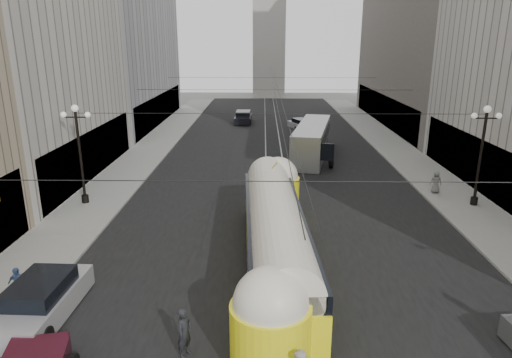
{
  "coord_description": "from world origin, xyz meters",
  "views": [
    {
      "loc": [
        -1.0,
        -9.87,
        10.31
      ],
      "look_at": [
        -1.38,
        13.61,
        3.14
      ],
      "focal_mm": 32.0,
      "sensor_mm": 36.0,
      "label": 1
    }
  ],
  "objects_px": {
    "city_bus": "(312,139)",
    "pedestrian_sidewalk_right": "(436,182)",
    "pedestrian_crossing_a": "(185,333)",
    "pedestrian_sidewalk_left": "(18,285)",
    "sedan_silver": "(42,300)",
    "streetcar": "(275,232)"
  },
  "relations": [
    {
      "from": "city_bus",
      "to": "pedestrian_sidewalk_right",
      "type": "distance_m",
      "value": 13.11
    },
    {
      "from": "sedan_silver",
      "to": "pedestrian_sidewalk_right",
      "type": "bearing_deg",
      "value": 36.19
    },
    {
      "from": "pedestrian_sidewalk_left",
      "to": "pedestrian_crossing_a",
      "type": "bearing_deg",
      "value": -10.26
    },
    {
      "from": "pedestrian_sidewalk_right",
      "to": "pedestrian_sidewalk_left",
      "type": "relative_size",
      "value": 1.03
    },
    {
      "from": "city_bus",
      "to": "sedan_silver",
      "type": "relative_size",
      "value": 2.39
    },
    {
      "from": "pedestrian_crossing_a",
      "to": "pedestrian_sidewalk_left",
      "type": "bearing_deg",
      "value": 90.94
    },
    {
      "from": "sedan_silver",
      "to": "pedestrian_sidewalk_left",
      "type": "bearing_deg",
      "value": 147.99
    },
    {
      "from": "pedestrian_sidewalk_left",
      "to": "city_bus",
      "type": "bearing_deg",
      "value": 72.54
    },
    {
      "from": "pedestrian_sidewalk_right",
      "to": "sedan_silver",
      "type": "bearing_deg",
      "value": 46.31
    },
    {
      "from": "streetcar",
      "to": "pedestrian_sidewalk_left",
      "type": "distance_m",
      "value": 11.0
    },
    {
      "from": "sedan_silver",
      "to": "pedestrian_crossing_a",
      "type": "xyz_separation_m",
      "value": [
        5.89,
        -2.19,
        0.18
      ]
    },
    {
      "from": "pedestrian_sidewalk_right",
      "to": "pedestrian_crossing_a",
      "type": "bearing_deg",
      "value": 59.78
    },
    {
      "from": "city_bus",
      "to": "pedestrian_sidewalk_right",
      "type": "bearing_deg",
      "value": -55.07
    },
    {
      "from": "pedestrian_crossing_a",
      "to": "pedestrian_sidewalk_left",
      "type": "distance_m",
      "value": 7.84
    },
    {
      "from": "streetcar",
      "to": "pedestrian_sidewalk_left",
      "type": "bearing_deg",
      "value": -161.89
    },
    {
      "from": "city_bus",
      "to": "pedestrian_sidewalk_left",
      "type": "xyz_separation_m",
      "value": [
        -14.31,
        -24.87,
        -0.74
      ]
    },
    {
      "from": "city_bus",
      "to": "pedestrian_sidewalk_left",
      "type": "bearing_deg",
      "value": -119.92
    },
    {
      "from": "pedestrian_sidewalk_left",
      "to": "streetcar",
      "type": "bearing_deg",
      "value": 30.57
    },
    {
      "from": "city_bus",
      "to": "pedestrian_crossing_a",
      "type": "height_order",
      "value": "city_bus"
    },
    {
      "from": "streetcar",
      "to": "city_bus",
      "type": "bearing_deg",
      "value": 79.73
    },
    {
      "from": "streetcar",
      "to": "sedan_silver",
      "type": "bearing_deg",
      "value": -154.92
    },
    {
      "from": "sedan_silver",
      "to": "pedestrian_sidewalk_left",
      "type": "xyz_separation_m",
      "value": [
        -1.34,
        0.84,
        0.19
      ]
    }
  ]
}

